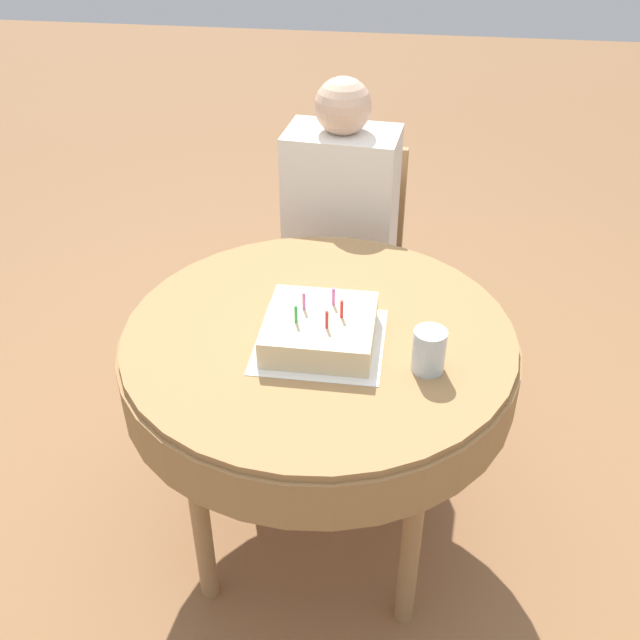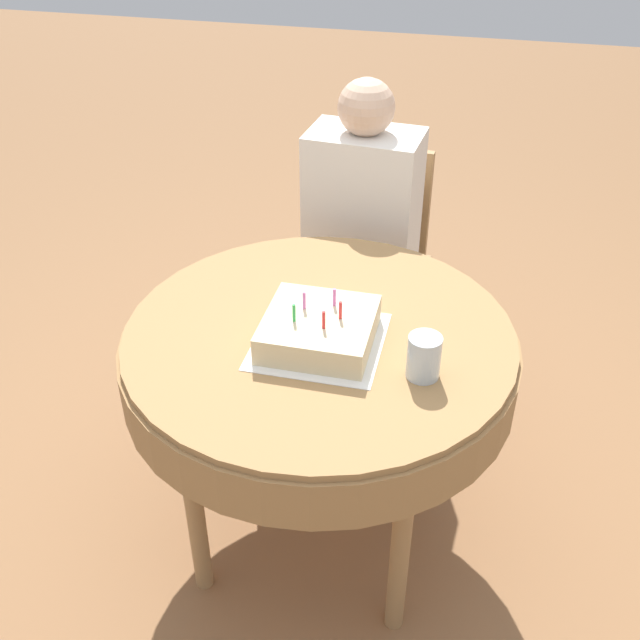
# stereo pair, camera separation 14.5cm
# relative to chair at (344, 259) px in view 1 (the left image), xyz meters

# --- Properties ---
(ground_plane) EXTENTS (12.00, 12.00, 0.00)m
(ground_plane) POSITION_rel_chair_xyz_m (0.02, -0.82, -0.48)
(ground_plane) COLOR #8C603D
(dining_table) EXTENTS (1.02, 1.02, 0.75)m
(dining_table) POSITION_rel_chair_xyz_m (0.02, -0.82, 0.17)
(dining_table) COLOR #9E7547
(dining_table) RESTS_ON ground_plane
(chair) EXTENTS (0.46, 0.46, 0.87)m
(chair) POSITION_rel_chair_xyz_m (0.00, 0.00, 0.00)
(chair) COLOR #A37A4C
(chair) RESTS_ON ground_plane
(person) EXTENTS (0.38, 0.35, 1.16)m
(person) POSITION_rel_chair_xyz_m (-0.01, -0.09, 0.21)
(person) COLOR #DBB293
(person) RESTS_ON ground_plane
(napkin) EXTENTS (0.31, 0.31, 0.00)m
(napkin) POSITION_rel_chair_xyz_m (0.03, -0.86, 0.26)
(napkin) COLOR white
(napkin) RESTS_ON dining_table
(birthday_cake) EXTENTS (0.26, 0.26, 0.12)m
(birthday_cake) POSITION_rel_chair_xyz_m (0.03, -0.86, 0.30)
(birthday_cake) COLOR beige
(birthday_cake) RESTS_ON dining_table
(drinking_glass) EXTENTS (0.08, 0.08, 0.11)m
(drinking_glass) POSITION_rel_chair_xyz_m (0.30, -0.94, 0.32)
(drinking_glass) COLOR silver
(drinking_glass) RESTS_ON dining_table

